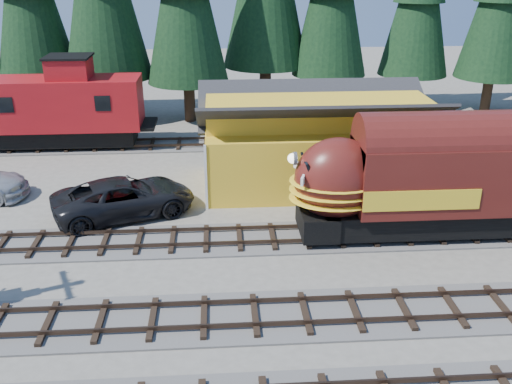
{
  "coord_description": "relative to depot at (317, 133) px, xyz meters",
  "views": [
    {
      "loc": [
        -5.31,
        -18.88,
        11.98
      ],
      "look_at": [
        -3.75,
        4.0,
        2.33
      ],
      "focal_mm": 40.0,
      "sensor_mm": 36.0,
      "label": 1
    }
  ],
  "objects": [
    {
      "name": "caboose",
      "position": [
        -15.63,
        7.5,
        -0.21
      ],
      "size": [
        10.75,
        3.12,
        5.59
      ],
      "color": "black",
      "rests_on": "ground"
    },
    {
      "name": "locomotive",
      "position": [
        5.48,
        -6.5,
        -0.41
      ],
      "size": [
        16.09,
        3.2,
        4.37
      ],
      "color": "black",
      "rests_on": "ground"
    },
    {
      "name": "depot",
      "position": [
        0.0,
        0.0,
        0.0
      ],
      "size": [
        12.8,
        7.0,
        5.3
      ],
      "color": "gold",
      "rests_on": "ground"
    },
    {
      "name": "ground",
      "position": [
        0.0,
        -10.5,
        -2.96
      ],
      "size": [
        120.0,
        120.0,
        0.0
      ],
      "primitive_type": "plane",
      "color": "#6B665B",
      "rests_on": "ground"
    },
    {
      "name": "pickup_truck_a",
      "position": [
        -9.99,
        -3.5,
        -2.01
      ],
      "size": [
        7.51,
        5.48,
        1.9
      ],
      "primitive_type": "imported",
      "rotation": [
        0.0,
        0.0,
        1.96
      ],
      "color": "black",
      "rests_on": "ground"
    },
    {
      "name": "track_spur",
      "position": [
        -10.0,
        7.5,
        -2.9
      ],
      "size": [
        32.0,
        3.2,
        0.33
      ],
      "color": "#4C4947",
      "rests_on": "ground"
    }
  ]
}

